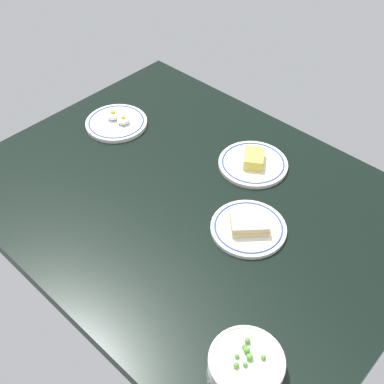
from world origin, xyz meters
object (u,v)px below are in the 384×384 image
Objects in this scene: plate_sandwich at (249,227)px; bowl_peas at (246,364)px; plate_eggs at (117,122)px; plate_cheese at (253,163)px.

plate_sandwich is 1.26× the size of bowl_peas.
bowl_peas is at bearing -52.57° from plate_sandwich.
plate_sandwich is 39.94cm from bowl_peas.
plate_sandwich is at bearing -6.29° from plate_eggs.
plate_sandwich is 0.99× the size of plate_eggs.
plate_cheese is (47.36, 15.01, 0.12)cm from plate_eggs.
bowl_peas reaches higher than plate_eggs.
plate_eggs and plate_cheese have the same top height.
plate_eggs is 0.97× the size of plate_cheese.
plate_cheese is at bearing 126.55° from bowl_peas.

